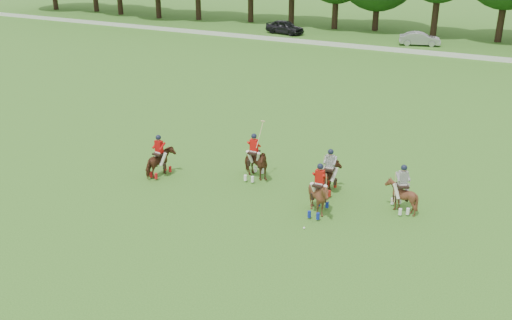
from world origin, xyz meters
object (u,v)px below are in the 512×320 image
at_px(polo_red_c, 319,196).
at_px(polo_stripe_b, 401,195).
at_px(car_left, 285,27).
at_px(polo_red_b, 254,163).
at_px(car_mid, 420,39).
at_px(polo_stripe_a, 329,178).
at_px(polo_ball, 304,228).
at_px(polo_red_a, 160,162).

xyz_separation_m(polo_red_c, polo_stripe_b, (2.98, 1.86, -0.08)).
height_order(car_left, polo_red_b, polo_red_b).
distance_m(car_mid, polo_red_b, 37.36).
xyz_separation_m(polo_stripe_a, polo_stripe_b, (3.31, -0.30, -0.01)).
xyz_separation_m(car_left, polo_red_c, (19.36, -39.41, 0.05)).
bearing_deg(polo_red_b, polo_red_c, -26.70).
xyz_separation_m(polo_red_c, polo_ball, (-0.03, -1.45, -0.77)).
distance_m(polo_red_b, polo_stripe_a, 3.75).
height_order(car_left, polo_red_a, polo_red_a).
bearing_deg(car_mid, polo_red_a, 158.92).
xyz_separation_m(polo_stripe_a, polo_ball, (0.30, -3.61, -0.70)).
height_order(polo_red_c, polo_ball, polo_red_c).
relative_size(car_left, polo_stripe_a, 2.13).
bearing_deg(polo_red_c, car_left, 116.17).
bearing_deg(polo_red_c, polo_stripe_a, 98.74).
distance_m(polo_red_b, polo_red_c, 4.57).
height_order(polo_red_b, polo_stripe_b, polo_red_b).
bearing_deg(polo_stripe_a, polo_stripe_b, -5.18).
distance_m(car_mid, polo_stripe_a, 37.47).
relative_size(car_mid, polo_red_a, 1.94).
xyz_separation_m(car_left, polo_red_b, (15.28, -37.36, 0.04)).
distance_m(polo_stripe_b, polo_ball, 4.53).
xyz_separation_m(car_mid, polo_stripe_a, (3.95, -37.26, 0.08)).
distance_m(car_left, polo_stripe_b, 43.70).
height_order(car_mid, polo_red_a, polo_red_a).
height_order(car_left, polo_stripe_a, polo_stripe_a).
bearing_deg(car_mid, polo_ball, 170.63).
bearing_deg(polo_stripe_a, car_mid, 96.06).
relative_size(car_left, polo_stripe_b, 2.14).
bearing_deg(polo_stripe_a, polo_ball, -85.27).
bearing_deg(polo_red_a, car_left, 105.86).
relative_size(car_left, polo_ball, 50.12).
bearing_deg(polo_red_b, polo_stripe_b, -1.60).
relative_size(car_left, car_mid, 1.11).
relative_size(car_left, polo_red_a, 2.15).
bearing_deg(car_left, polo_red_c, -142.06).
xyz_separation_m(car_mid, polo_red_b, (0.20, -37.36, 0.14)).
height_order(polo_red_a, polo_stripe_b, polo_stripe_b).
height_order(car_mid, polo_ball, car_mid).
relative_size(car_left, polo_red_b, 1.61).
distance_m(car_left, car_mid, 15.08).
height_order(car_left, car_mid, car_left).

